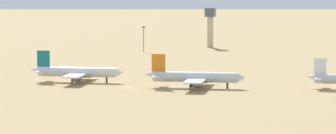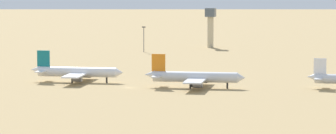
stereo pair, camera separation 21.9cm
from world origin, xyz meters
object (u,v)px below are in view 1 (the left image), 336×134
object	(u,v)px
control_tower	(210,24)
light_pole_mid	(144,37)
parked_jet_orange_3	(194,77)
parked_jet_teal_2	(76,72)

from	to	relation	value
control_tower	light_pole_mid	world-z (taller)	control_tower
parked_jet_orange_3	control_tower	world-z (taller)	control_tower
parked_jet_teal_2	light_pole_mid	xyz separation A→B (m)	(-8.16, 132.49, 3.72)
parked_jet_orange_3	light_pole_mid	bearing A→B (deg)	107.51
light_pole_mid	parked_jet_teal_2	bearing A→B (deg)	-86.47
control_tower	parked_jet_orange_3	bearing A→B (deg)	-81.45
control_tower	light_pole_mid	distance (m)	44.73
parked_jet_orange_3	light_pole_mid	distance (m)	150.03
parked_jet_teal_2	light_pole_mid	world-z (taller)	light_pole_mid
parked_jet_teal_2	light_pole_mid	distance (m)	132.79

